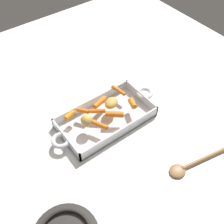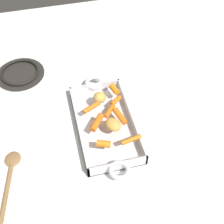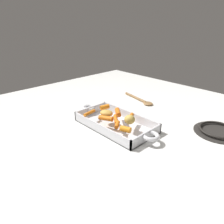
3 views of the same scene
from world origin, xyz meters
TOP-DOWN VIEW (x-y plane):
  - ground_plane at (0.00, 0.00)m, footprint 1.64×1.64m
  - roasting_dish at (0.00, 0.00)m, footprint 0.45×0.19m
  - baby_carrot_short at (-0.03, 0.02)m, footprint 0.06×0.05m
  - baby_carrot_northwest at (0.02, -0.03)m, footprint 0.07×0.06m
  - baby_carrot_center_right at (-0.07, 0.05)m, footprint 0.04×0.05m
  - baby_carrot_southwest at (-0.06, -0.04)m, footprint 0.04×0.07m
  - baby_carrot_center_left at (0.01, 0.05)m, footprint 0.07×0.04m
  - baby_carrot_northeast at (0.10, -0.03)m, footprint 0.04×0.05m
  - baby_carrot_southeast at (-0.12, 0.06)m, footprint 0.05×0.03m
  - baby_carrot_long at (0.11, 0.06)m, footprint 0.03×0.07m
  - potato_near_roast at (-0.08, 0.00)m, footprint 0.05×0.05m
  - potato_whole at (0.04, 0.02)m, footprint 0.07×0.07m
  - stove_burner_rear at (-0.34, -0.28)m, footprint 0.19×0.19m
  - serving_spoon at (0.12, -0.33)m, footprint 0.24×0.08m

SIDE VIEW (x-z plane):
  - ground_plane at x=0.00m, z-range 0.00..0.00m
  - serving_spoon at x=0.12m, z-range 0.00..0.01m
  - stove_burner_rear at x=-0.34m, z-range 0.00..0.02m
  - roasting_dish at x=0.00m, z-range -0.01..0.04m
  - baby_carrot_long at x=0.11m, z-range 0.04..0.06m
  - baby_carrot_short at x=-0.03m, z-range 0.04..0.06m
  - baby_carrot_center_right at x=-0.07m, z-range 0.04..0.06m
  - baby_carrot_southwest at x=-0.06m, z-range 0.04..0.06m
  - baby_carrot_center_left at x=0.01m, z-range 0.04..0.07m
  - baby_carrot_northeast at x=0.10m, z-range 0.04..0.07m
  - baby_carrot_northwest at x=0.02m, z-range 0.04..0.07m
  - baby_carrot_southeast at x=-0.12m, z-range 0.04..0.07m
  - potato_whole at x=0.04m, z-range 0.04..0.07m
  - potato_near_roast at x=-0.08m, z-range 0.04..0.08m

